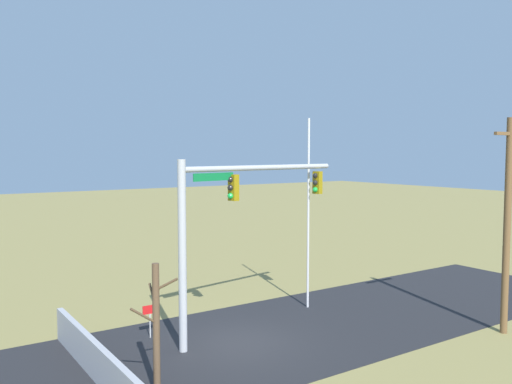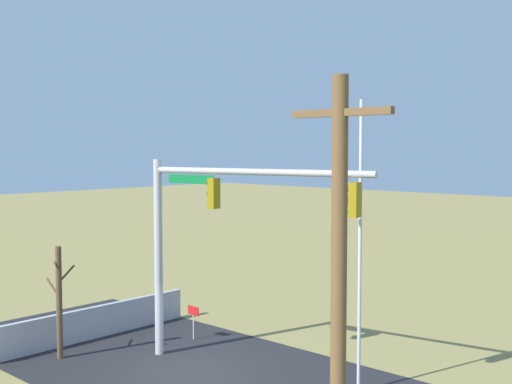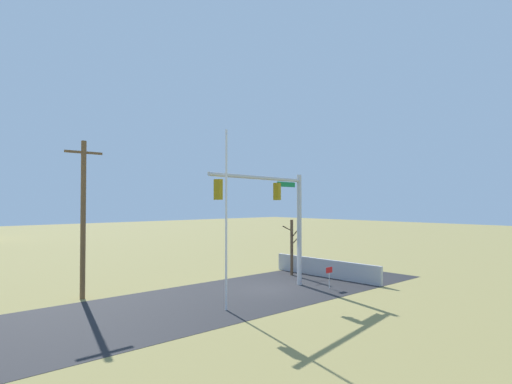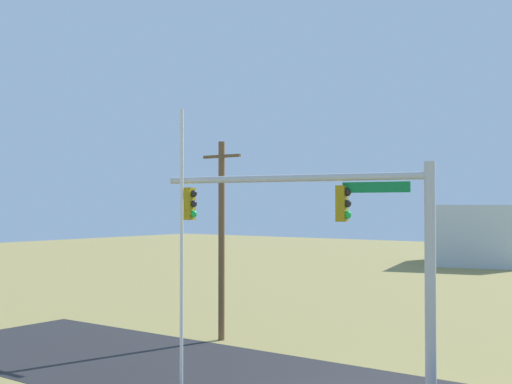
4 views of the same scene
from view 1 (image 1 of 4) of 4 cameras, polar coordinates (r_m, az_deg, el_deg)
The scene contains 9 objects.
ground_plane at distance 19.86m, azimuth -1.51°, elevation -15.77°, with size 160.00×160.00×0.00m, color olive.
road_surface at distance 22.14m, azimuth 7.51°, elevation -13.65°, with size 28.00×8.00×0.01m, color #232326.
sidewalk_corner at distance 18.79m, azimuth -10.64°, elevation -17.02°, with size 6.00×6.00×0.01m, color #B7B5AD.
retaining_fence at distance 17.37m, azimuth -16.79°, elevation -16.89°, with size 0.20×8.36×1.16m, color #A8A8AD.
signal_mast at distance 19.38m, azimuth -2.81°, elevation -2.12°, with size 7.75×1.55×6.57m.
flagpole at distance 23.24m, azimuth 5.61°, elevation -2.35°, with size 0.10×0.10×8.28m, color silver.
utility_pole at distance 21.93m, azimuth 25.29°, elevation -2.95°, with size 1.90×0.26×8.09m.
bare_tree at distance 15.58m, azimuth -10.64°, elevation -14.03°, with size 1.27×1.02×3.73m.
open_sign at distance 20.37m, azimuth -11.29°, elevation -12.64°, with size 0.56×0.04×1.22m.
Camera 1 is at (10.01, 15.75, 6.78)m, focal length 37.38 mm.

